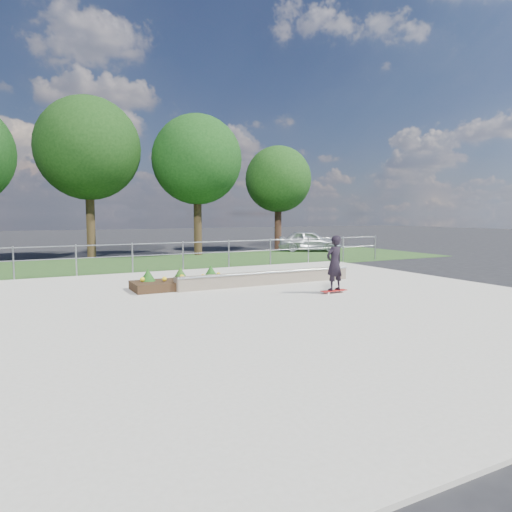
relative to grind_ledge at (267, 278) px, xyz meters
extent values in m
plane|color=black|center=(-1.18, -2.64, -0.26)|extent=(120.00, 120.00, 0.00)
cube|color=#25441B|center=(-1.18, 8.36, -0.25)|extent=(30.00, 8.00, 0.02)
cube|color=#AEAA9A|center=(-1.18, -2.64, -0.23)|extent=(15.00, 15.00, 0.06)
cylinder|color=gray|center=(-7.18, 4.86, 0.34)|extent=(0.06, 0.06, 1.20)
cylinder|color=#919599|center=(-5.18, 4.86, 0.34)|extent=(0.06, 0.06, 1.20)
cylinder|color=gray|center=(-3.18, 4.86, 0.34)|extent=(0.06, 0.06, 1.20)
cylinder|color=gray|center=(-1.18, 4.86, 0.34)|extent=(0.06, 0.06, 1.20)
cylinder|color=gray|center=(0.82, 4.86, 0.34)|extent=(0.06, 0.06, 1.20)
cylinder|color=gray|center=(2.82, 4.86, 0.34)|extent=(0.06, 0.06, 1.20)
cylinder|color=#999BA1|center=(4.82, 4.86, 0.34)|extent=(0.06, 0.06, 1.20)
cylinder|color=#93969B|center=(6.82, 4.86, 0.34)|extent=(0.06, 0.06, 1.20)
cylinder|color=gray|center=(8.82, 4.86, 0.34)|extent=(0.06, 0.06, 1.20)
cylinder|color=gray|center=(-1.18, 4.86, 0.89)|extent=(20.00, 0.04, 0.04)
cylinder|color=gray|center=(-1.18, 4.86, 0.44)|extent=(20.00, 0.04, 0.04)
cylinder|color=#302213|center=(-3.68, 12.36, 1.42)|extent=(0.44, 0.44, 3.38)
sphere|color=black|center=(-3.68, 12.36, 5.36)|extent=(5.25, 5.25, 5.25)
cylinder|color=black|center=(1.82, 11.36, 1.31)|extent=(0.44, 0.44, 3.15)
sphere|color=black|center=(1.82, 11.36, 4.99)|extent=(4.90, 4.90, 4.90)
cylinder|color=black|center=(7.82, 12.86, 1.09)|extent=(0.44, 0.44, 2.70)
sphere|color=black|center=(7.82, 12.86, 4.24)|extent=(4.20, 4.20, 4.20)
cube|color=#685B4C|center=(0.00, 0.00, 0.00)|extent=(6.00, 0.40, 0.40)
cylinder|color=#999DA1|center=(0.00, -0.20, 0.20)|extent=(6.00, 0.06, 0.06)
cube|color=#685D4C|center=(-2.90, 0.00, 0.00)|extent=(0.15, 0.42, 0.40)
cube|color=brown|center=(2.90, 0.00, 0.00)|extent=(0.15, 0.42, 0.40)
cube|color=black|center=(-2.60, 0.52, -0.08)|extent=(3.00, 1.20, 0.25)
sphere|color=yellow|center=(-3.80, 0.62, 0.13)|extent=(0.14, 0.14, 0.14)
sphere|color=yellow|center=(-3.20, 0.42, 0.13)|extent=(0.14, 0.14, 0.14)
sphere|color=yellow|center=(-2.60, 0.62, 0.13)|extent=(0.14, 0.14, 0.14)
sphere|color=yellow|center=(-2.00, 0.42, 0.13)|extent=(0.14, 0.14, 0.14)
sphere|color=yellow|center=(-1.40, 0.62, 0.13)|extent=(0.14, 0.14, 0.14)
cone|color=#154413|center=(-3.60, 0.77, 0.23)|extent=(0.44, 0.44, 0.36)
cone|color=#204D16|center=(-2.60, 0.77, 0.23)|extent=(0.44, 0.44, 0.36)
cone|color=#174B15|center=(-1.60, 0.77, 0.23)|extent=(0.44, 0.44, 0.36)
cylinder|color=white|center=(0.65, -2.39, -0.18)|extent=(0.05, 0.03, 0.05)
cylinder|color=white|center=(0.65, -2.21, -0.18)|extent=(0.05, 0.03, 0.05)
cylinder|color=silver|center=(1.17, -2.39, -0.18)|extent=(0.05, 0.03, 0.05)
cylinder|color=silver|center=(1.17, -2.21, -0.18)|extent=(0.05, 0.03, 0.05)
cylinder|color=gray|center=(0.65, -2.30, -0.15)|extent=(0.02, 0.18, 0.02)
cylinder|color=#A6A6AB|center=(1.17, -2.30, -0.15)|extent=(0.02, 0.18, 0.02)
cube|color=#A61814|center=(0.91, -2.30, -0.13)|extent=(0.80, 0.21, 0.02)
imported|color=black|center=(0.91, -2.30, 0.65)|extent=(0.62, 0.46, 1.55)
imported|color=#B3B8BD|center=(8.76, 10.60, 0.38)|extent=(4.01, 3.35, 1.29)
camera|label=1|loc=(-6.88, -12.62, 2.03)|focal=32.00mm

